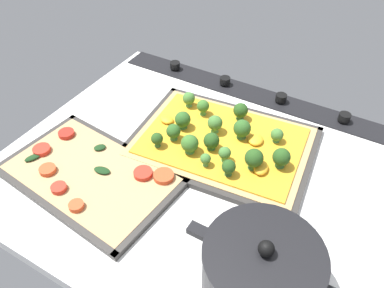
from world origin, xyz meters
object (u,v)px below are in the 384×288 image
at_px(broccoli_pizza, 222,140).
at_px(baking_tray_back, 91,176).
at_px(veggie_pizza_back, 90,173).
at_px(cooking_pot, 261,271).
at_px(baking_tray_front, 222,145).

bearing_deg(broccoli_pizza, baking_tray_back, 48.46).
height_order(veggie_pizza_back, cooking_pot, cooking_pot).
bearing_deg(veggie_pizza_back, baking_tray_front, -131.47).
bearing_deg(baking_tray_back, cooking_pot, 172.88).
height_order(baking_tray_front, baking_tray_back, same).
bearing_deg(baking_tray_back, broccoli_pizza, -131.54).
bearing_deg(veggie_pizza_back, broccoli_pizza, -131.91).
bearing_deg(baking_tray_front, broccoli_pizza, 92.94).
distance_m(baking_tray_back, veggie_pizza_back, 0.01).
bearing_deg(baking_tray_back, baking_tray_front, -131.10).
relative_size(broccoli_pizza, baking_tray_back, 1.05).
bearing_deg(broccoli_pizza, veggie_pizza_back, 48.09).
relative_size(baking_tray_back, cooking_pot, 1.49).
bearing_deg(cooking_pot, broccoli_pizza, -53.49).
xyz_separation_m(broccoli_pizza, veggie_pizza_back, (0.19, 0.21, -0.01)).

